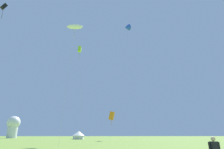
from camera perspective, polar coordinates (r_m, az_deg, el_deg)
kite_blue_delta at (r=63.47m, az=4.69°, el=14.41°), size 3.00×3.46×37.21m
kite_lime_box at (r=48.29m, az=-10.07°, el=7.70°), size 2.67×2.67×23.56m
kite_black_box at (r=47.01m, az=-30.68°, el=17.63°), size 2.80×1.67×28.30m
kite_orange_box at (r=58.49m, az=-0.10°, el=-12.76°), size 2.04×1.68×8.69m
kite_white_parafoil at (r=35.65m, az=-11.54°, el=14.35°), size 2.95×2.97×21.30m
festival_tent_center at (r=75.85m, az=-10.35°, el=-18.00°), size 4.63×4.63×3.01m
observatory_dome at (r=108.87m, az=-28.44°, el=-13.85°), size 6.40×6.40×10.80m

